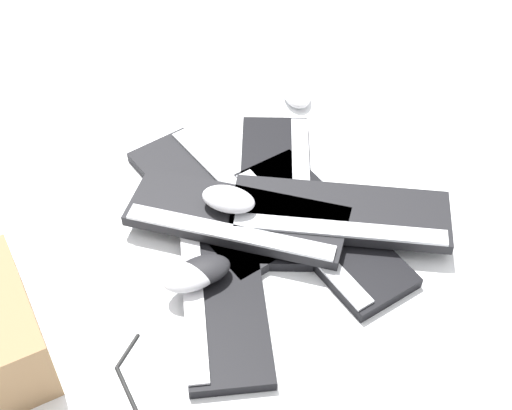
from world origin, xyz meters
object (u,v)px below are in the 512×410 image
Objects in this scene: keyboard_3 at (221,287)px; mouse_0 at (297,93)px; keyboard_4 at (340,214)px; keyboard_1 at (276,187)px; keyboard_5 at (237,217)px; mouse_1 at (191,276)px; keyboard_0 at (320,228)px; mouse_3 at (202,271)px; keyboard_2 at (211,199)px; mouse_2 at (228,199)px.

keyboard_3 is 0.61m from mouse_0.
keyboard_3 is 0.29m from keyboard_4.
keyboard_1 is 1.03× the size of keyboard_5.
keyboard_3 is at bearing -92.78° from keyboard_1.
keyboard_4 is (0.15, -0.06, 0.03)m from keyboard_1.
keyboard_3 is at bearing -19.73° from mouse_1.
keyboard_3 is 0.07m from mouse_1.
keyboard_3 is (-0.14, -0.21, 0.00)m from keyboard_0.
keyboard_5 is 4.09× the size of mouse_1.
mouse_3 reaches higher than keyboard_3.
mouse_3 is at bearing -131.49° from keyboard_4.
mouse_3 reaches higher than keyboard_4.
keyboard_5 is (0.08, -0.06, 0.03)m from keyboard_2.
mouse_0 is (0.07, 0.40, 0.01)m from keyboard_2.
mouse_1 is at bearing 149.52° from mouse_0.
keyboard_0 is 0.24m from keyboard_2.
mouse_3 is (0.00, -0.61, 0.03)m from mouse_0.
keyboard_0 and keyboard_1 have the same top height.
keyboard_5 reaches higher than keyboard_2.
keyboard_1 is 0.17m from keyboard_4.
mouse_1 is at bearing -129.44° from keyboard_0.
keyboard_0 is 0.17m from keyboard_5.
mouse_0 reaches higher than keyboard_2.
keyboard_2 is at bearing 142.01° from mouse_2.
mouse_1 is at bearing -76.41° from keyboard_2.
keyboard_4 reaches higher than keyboard_0.
keyboard_2 is at bearing -175.09° from keyboard_4.
keyboard_1 is 0.30m from mouse_3.
mouse_0 is (-0.01, 0.45, -0.02)m from keyboard_5.
keyboard_0 is 0.15m from keyboard_1.
mouse_1 reaches higher than keyboard_5.
mouse_0 is 0.61m from mouse_3.
keyboard_1 is 4.23× the size of mouse_1.
keyboard_5 is at bearing -24.99° from mouse_2.
mouse_0 is 0.45m from mouse_2.
keyboard_0 is at bearing -171.48° from mouse_3.
keyboard_1 is 4.23× the size of mouse_0.
mouse_2 is at bearing -165.95° from keyboard_0.
keyboard_3 is 4.19× the size of mouse_2.
keyboard_5 is (-0.02, 0.15, 0.03)m from keyboard_3.
keyboard_4 is at bearing 179.63° from mouse_0.
keyboard_4 reaches higher than mouse_0.
mouse_1 is (-0.22, -0.25, 0.01)m from keyboard_4.
keyboard_3 is 0.16m from keyboard_5.
mouse_1 is (0.06, -0.23, 0.04)m from keyboard_2.
keyboard_0 is at bearing 174.33° from mouse_0.
mouse_3 is at bearing -99.88° from keyboard_1.
keyboard_5 is 4.09× the size of mouse_3.
mouse_3 is (0.07, -0.21, 0.04)m from keyboard_2.
keyboard_5 reaches higher than keyboard_0.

